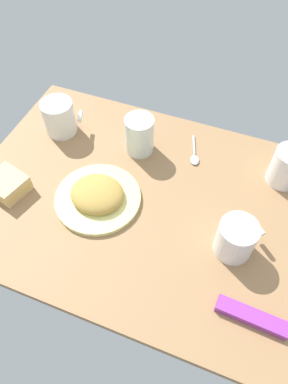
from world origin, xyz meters
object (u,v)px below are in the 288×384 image
(coffee_mug_spare, at_px, (236,238))
(glass_of_milk, at_px, (139,136))
(sandwich_main, at_px, (7,184))
(spoon, at_px, (194,155))
(snack_bar, at_px, (252,317))
(coffee_mug_black, at_px, (59,117))
(plate_of_food, at_px, (98,196))
(coffee_mug_milky, at_px, (287,166))

(coffee_mug_spare, distance_m, glass_of_milk, 0.38)
(sandwich_main, distance_m, spoon, 0.50)
(snack_bar, bearing_deg, sandwich_main, -6.13)
(glass_of_milk, distance_m, spoon, 0.16)
(coffee_mug_spare, bearing_deg, coffee_mug_black, -20.09)
(coffee_mug_black, bearing_deg, plate_of_food, 137.67)
(spoon, bearing_deg, plate_of_food, 51.38)
(coffee_mug_spare, relative_size, sandwich_main, 0.95)
(coffee_mug_black, relative_size, coffee_mug_milky, 1.11)
(coffee_mug_black, bearing_deg, coffee_mug_milky, -175.82)
(spoon, bearing_deg, coffee_mug_black, 6.27)
(plate_of_food, relative_size, coffee_mug_black, 1.89)
(coffee_mug_spare, distance_m, sandwich_main, 0.57)
(sandwich_main, height_order, glass_of_milk, glass_of_milk)
(coffee_mug_black, bearing_deg, glass_of_milk, -176.97)
(glass_of_milk, bearing_deg, coffee_mug_spare, 145.54)
(plate_of_food, distance_m, coffee_mug_milky, 0.48)
(coffee_mug_black, bearing_deg, sandwich_main, 85.43)
(coffee_mug_spare, distance_m, spoon, 0.30)
(coffee_mug_milky, relative_size, snack_bar, 0.71)
(coffee_mug_spare, relative_size, spoon, 0.95)
(coffee_mug_spare, height_order, sandwich_main, coffee_mug_spare)
(plate_of_food, bearing_deg, coffee_mug_milky, -150.95)
(coffee_mug_milky, bearing_deg, coffee_mug_spare, 72.98)
(coffee_mug_black, distance_m, snack_bar, 0.71)
(coffee_mug_spare, height_order, spoon, coffee_mug_spare)
(coffee_mug_milky, height_order, snack_bar, coffee_mug_milky)
(sandwich_main, bearing_deg, coffee_mug_spare, -175.95)
(coffee_mug_black, distance_m, spoon, 0.40)
(plate_of_food, relative_size, coffee_mug_spare, 2.08)
(coffee_mug_black, distance_m, coffee_mug_milky, 0.63)
(sandwich_main, bearing_deg, glass_of_milk, -135.43)
(plate_of_food, height_order, coffee_mug_black, coffee_mug_black)
(coffee_mug_milky, bearing_deg, snack_bar, 89.34)
(sandwich_main, xyz_separation_m, glass_of_milk, (-0.26, -0.25, 0.03))
(plate_of_food, xyz_separation_m, coffee_mug_spare, (-0.34, 0.01, 0.03))
(glass_of_milk, distance_m, snack_bar, 0.52)
(coffee_mug_black, relative_size, sandwich_main, 1.04)
(coffee_mug_spare, xyz_separation_m, glass_of_milk, (0.31, -0.21, 0.00))
(coffee_mug_black, xyz_separation_m, glass_of_milk, (-0.24, -0.01, -0.00))
(coffee_mug_milky, bearing_deg, sandwich_main, 24.00)
(plate_of_food, bearing_deg, snack_bar, 159.61)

